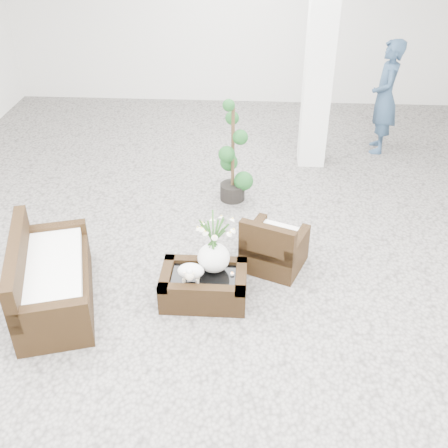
# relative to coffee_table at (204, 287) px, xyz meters

# --- Properties ---
(ground) EXTENTS (11.00, 11.00, 0.00)m
(ground) POSITION_rel_coffee_table_xyz_m (0.18, 0.63, -0.16)
(ground) COLOR gray
(ground) RESTS_ON ground
(column) EXTENTS (0.40, 0.40, 3.50)m
(column) POSITION_rel_coffee_table_xyz_m (1.38, 3.43, 1.59)
(column) COLOR white
(column) RESTS_ON ground
(coffee_table) EXTENTS (0.90, 0.60, 0.31)m
(coffee_table) POSITION_rel_coffee_table_xyz_m (0.00, 0.00, 0.00)
(coffee_table) COLOR #301F0E
(coffee_table) RESTS_ON ground
(sheep_figurine) EXTENTS (0.28, 0.23, 0.21)m
(sheep_figurine) POSITION_rel_coffee_table_xyz_m (-0.12, -0.10, 0.26)
(sheep_figurine) COLOR white
(sheep_figurine) RESTS_ON coffee_table
(planter_narcissus) EXTENTS (0.44, 0.44, 0.80)m
(planter_narcissus) POSITION_rel_coffee_table_xyz_m (0.10, 0.10, 0.56)
(planter_narcissus) COLOR white
(planter_narcissus) RESTS_ON coffee_table
(tealight) EXTENTS (0.04, 0.04, 0.03)m
(tealight) POSITION_rel_coffee_table_xyz_m (0.30, 0.02, 0.17)
(tealight) COLOR white
(tealight) RESTS_ON coffee_table
(armchair) EXTENTS (0.83, 0.81, 0.69)m
(armchair) POSITION_rel_coffee_table_xyz_m (0.76, 0.64, 0.19)
(armchair) COLOR #301F0E
(armchair) RESTS_ON ground
(loveseat) EXTENTS (1.13, 1.66, 0.81)m
(loveseat) POSITION_rel_coffee_table_xyz_m (-1.55, -0.17, 0.25)
(loveseat) COLOR #301F0E
(loveseat) RESTS_ON ground
(topiary) EXTENTS (0.38, 0.38, 1.44)m
(topiary) POSITION_rel_coffee_table_xyz_m (0.20, 2.16, 0.56)
(topiary) COLOR #16471A
(topiary) RESTS_ON ground
(shopper) EXTENTS (0.51, 0.70, 1.80)m
(shopper) POSITION_rel_coffee_table_xyz_m (2.52, 3.94, 0.75)
(shopper) COLOR navy
(shopper) RESTS_ON ground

